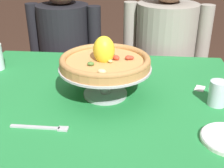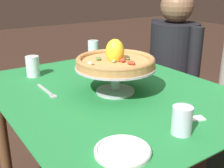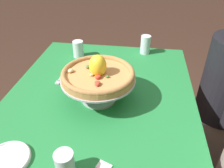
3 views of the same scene
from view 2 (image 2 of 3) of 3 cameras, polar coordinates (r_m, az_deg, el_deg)
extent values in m
cylinder|color=brown|center=(1.74, -21.00, -10.77)|extent=(0.06, 0.06, 0.71)
cylinder|color=brown|center=(2.01, 0.85, -5.00)|extent=(0.06, 0.06, 0.71)
cube|color=brown|center=(1.28, -0.24, -1.90)|extent=(1.13, 0.90, 0.02)
cube|color=#237F3D|center=(1.28, -0.24, -1.29)|extent=(1.17, 0.94, 0.00)
cylinder|color=#B7B7C1|center=(1.25, 0.50, -1.47)|extent=(0.17, 0.17, 0.01)
cylinder|color=#B7B7C1|center=(1.23, 0.51, 0.96)|extent=(0.04, 0.04, 0.10)
cylinder|color=#B7B7C1|center=(1.21, 0.52, 3.38)|extent=(0.35, 0.35, 0.01)
cylinder|color=tan|center=(1.21, 0.52, 4.13)|extent=(0.34, 0.34, 0.03)
torus|color=#AF7D47|center=(1.20, 0.52, 4.89)|extent=(0.34, 0.34, 0.02)
ellipsoid|color=#4C7533|center=(1.21, 3.25, 5.05)|extent=(0.02, 0.02, 0.01)
ellipsoid|color=#996B42|center=(1.20, 0.55, 5.10)|extent=(0.03, 0.04, 0.02)
ellipsoid|color=tan|center=(1.17, 0.40, 4.65)|extent=(0.03, 0.03, 0.01)
ellipsoid|color=tan|center=(1.19, 1.24, 4.86)|extent=(0.02, 0.02, 0.01)
ellipsoid|color=beige|center=(1.13, -4.39, 4.17)|extent=(0.04, 0.03, 0.02)
ellipsoid|color=#C63D28|center=(1.15, 3.78, 4.34)|extent=(0.03, 0.03, 0.02)
ellipsoid|color=#C63D28|center=(1.18, 2.17, 4.81)|extent=(0.04, 0.04, 0.02)
ellipsoid|color=#4C7533|center=(1.21, -2.72, 5.13)|extent=(0.03, 0.02, 0.01)
ellipsoid|color=#C63D28|center=(1.14, 4.11, 4.22)|extent=(0.03, 0.02, 0.01)
ellipsoid|color=yellow|center=(1.20, 0.72, 6.62)|extent=(0.10, 0.10, 0.10)
cylinder|color=white|center=(1.51, -15.64, 3.43)|extent=(0.07, 0.07, 0.11)
cylinder|color=silver|center=(1.52, -15.52, 2.24)|extent=(0.06, 0.06, 0.04)
cylinder|color=silver|center=(1.78, -3.79, 6.80)|extent=(0.07, 0.07, 0.12)
cylinder|color=silver|center=(1.78, -3.77, 6.04)|extent=(0.06, 0.06, 0.07)
cylinder|color=silver|center=(0.93, 13.86, -7.10)|extent=(0.07, 0.07, 0.09)
cylinder|color=silver|center=(0.94, 13.80, -7.79)|extent=(0.06, 0.06, 0.07)
cylinder|color=white|center=(0.83, 2.14, -13.41)|extent=(0.16, 0.16, 0.01)
torus|color=white|center=(0.82, 2.15, -13.06)|extent=(0.16, 0.16, 0.01)
cube|color=#B7B7C1|center=(1.31, -13.32, -1.15)|extent=(0.16, 0.01, 0.01)
cube|color=#B7B7C1|center=(1.23, -11.71, -2.43)|extent=(0.03, 0.02, 0.01)
cube|color=white|center=(1.06, 16.72, -6.63)|extent=(0.05, 0.06, 0.00)
cube|color=gray|center=(2.15, 11.23, -7.96)|extent=(0.32, 0.35, 0.43)
cylinder|color=black|center=(1.97, 12.14, 4.41)|extent=(0.35, 0.35, 0.52)
sphere|color=brown|center=(1.91, 12.95, 15.04)|extent=(0.21, 0.21, 0.21)
cylinder|color=black|center=(2.12, 8.81, 6.73)|extent=(0.08, 0.08, 0.44)
cylinder|color=black|center=(1.82, 16.18, 4.07)|extent=(0.08, 0.08, 0.44)
camera|label=1|loc=(0.89, -58.21, 15.30)|focal=46.08mm
camera|label=3|loc=(0.89, 54.65, 26.86)|focal=35.95mm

